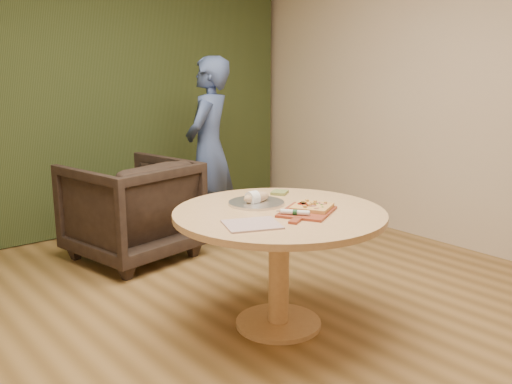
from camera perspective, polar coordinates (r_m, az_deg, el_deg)
The scene contains 12 objects.
room_shell at distance 3.09m, azimuth 1.84°, elevation 8.56°, with size 5.04×6.04×2.84m.
curtain at distance 5.61m, azimuth -18.26°, elevation 9.90°, with size 4.80×0.14×2.78m, color #263216.
pedestal_table at distance 3.50m, azimuth 2.33°, elevation -4.13°, with size 1.30×1.30×0.75m.
pizza_paddle at distance 3.41m, azimuth 5.06°, elevation -2.01°, with size 0.47×0.41×0.01m.
flatbread_pizza at distance 3.47m, azimuth 5.60°, elevation -1.47°, with size 0.30×0.30×0.04m.
cutlery_roll at distance 3.32m, azimuth 3.93°, elevation -2.04°, with size 0.14×0.17×0.03m.
newspaper at distance 3.16m, azimuth -0.40°, elevation -3.27°, with size 0.30×0.25×0.01m, color beige.
serving_tray at distance 3.62m, azimuth 0.03°, elevation -1.09°, with size 0.36×0.36×0.02m.
bread_roll at distance 3.61m, azimuth -0.07°, elevation -0.56°, with size 0.19×0.09×0.09m.
green_packet at distance 3.90m, azimuth 2.37°, elevation -0.05°, with size 0.12×0.10×0.02m, color #55612B.
armchair at distance 4.88m, azimuth -12.41°, elevation -1.23°, with size 0.90×0.85×0.93m, color black.
person_standing at distance 5.27m, azimuth -4.73°, elevation 4.24°, with size 0.61×0.40×1.68m, color #394B7D.
Camera 1 is at (-2.02, -2.33, 1.64)m, focal length 40.00 mm.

